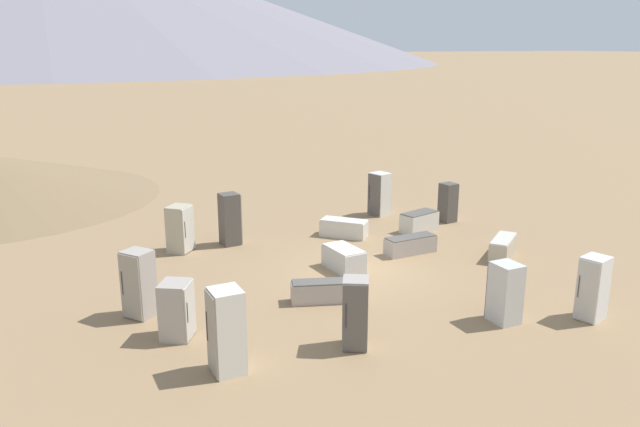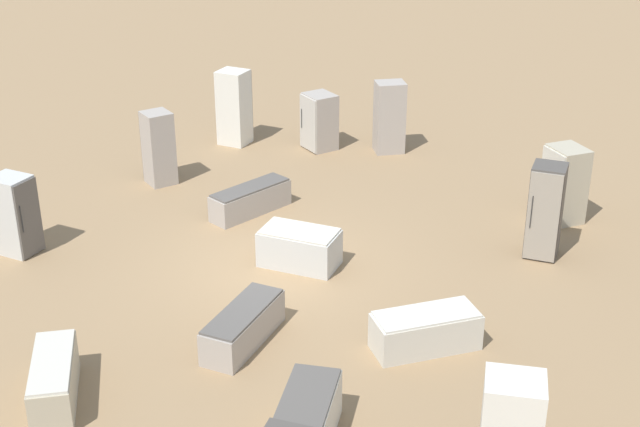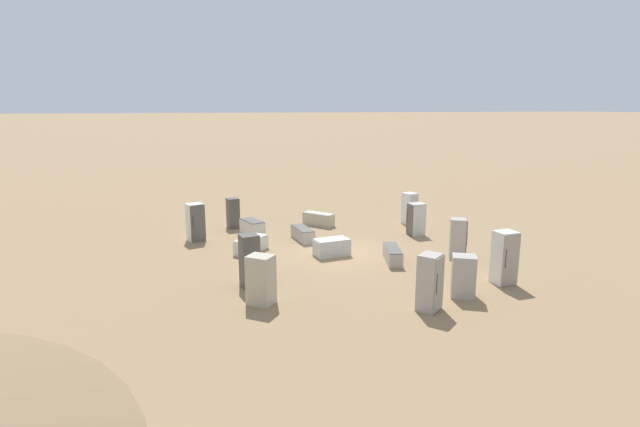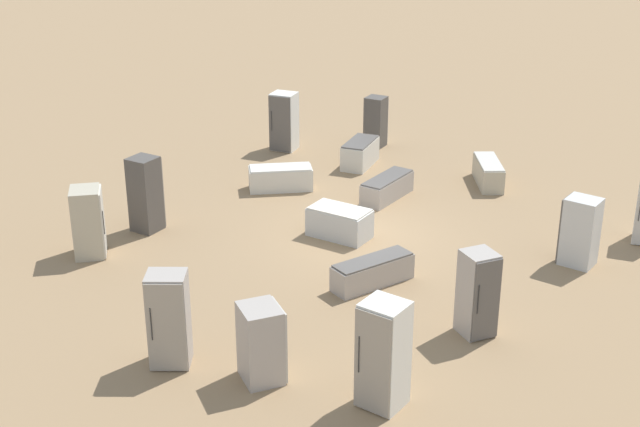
{
  "view_description": "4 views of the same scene",
  "coord_description": "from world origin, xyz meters",
  "views": [
    {
      "loc": [
        -8.4,
        -16.4,
        6.93
      ],
      "look_at": [
        -1.25,
        0.21,
        2.0
      ],
      "focal_mm": 35.0,
      "sensor_mm": 36.0,
      "label": 1
    },
    {
      "loc": [
        12.69,
        7.93,
        7.99
      ],
      "look_at": [
        0.2,
        1.17,
        1.45
      ],
      "focal_mm": 50.0,
      "sensor_mm": 36.0,
      "label": 2
    },
    {
      "loc": [
        -19.72,
        6.93,
        6.23
      ],
      "look_at": [
        1.24,
        0.48,
        1.51
      ],
      "focal_mm": 28.0,
      "sensor_mm": 36.0,
      "label": 3
    },
    {
      "loc": [
        -15.95,
        -11.45,
        8.77
      ],
      "look_at": [
        -0.88,
        0.6,
        0.73
      ],
      "focal_mm": 50.0,
      "sensor_mm": 36.0,
      "label": 4
    }
  ],
  "objects": [
    {
      "name": "discarded_fridge_5",
      "position": [
        -1.91,
        -1.66,
        0.3
      ],
      "size": [
        1.96,
        1.06,
        0.6
      ],
      "rotation": [
        0.0,
        0.0,
        4.43
      ],
      "color": "#A89E93",
      "rests_on": "ground_plane"
    },
    {
      "name": "discarded_fridge_11",
      "position": [
        3.86,
        5.81,
        0.89
      ],
      "size": [
        0.87,
        0.89,
        1.78
      ],
      "rotation": [
        0.0,
        0.0,
        1.87
      ],
      "color": "silver",
      "rests_on": "ground_plane"
    },
    {
      "name": "discarded_fridge_2",
      "position": [
        4.12,
        3.09,
        0.37
      ],
      "size": [
        1.64,
        1.1,
        0.75
      ],
      "rotation": [
        0.0,
        0.0,
        5.0
      ],
      "color": "beige",
      "rests_on": "ground_plane"
    },
    {
      "name": "discarded_fridge_14",
      "position": [
        -6.09,
        -2.25,
        0.71
      ],
      "size": [
        0.98,
        1.0,
        1.43
      ],
      "rotation": [
        0.0,
        0.0,
        4.2
      ],
      "color": "#A89E93",
      "rests_on": "ground_plane"
    },
    {
      "name": "discarded_fridge_6",
      "position": [
        1.8,
        -4.66,
        0.79
      ],
      "size": [
        0.64,
        0.79,
        1.58
      ],
      "rotation": [
        0.0,
        0.0,
        0.04
      ],
      "color": "silver",
      "rests_on": "ground_plane"
    },
    {
      "name": "discarded_fridge_15",
      "position": [
        5.9,
        3.8,
        0.79
      ],
      "size": [
        0.71,
        0.67,
        1.57
      ],
      "rotation": [
        0.0,
        0.0,
        4.89
      ],
      "color": "#4C4742",
      "rests_on": "ground_plane"
    },
    {
      "name": "discarded_fridge_8",
      "position": [
        -2.93,
        4.36,
        0.93
      ],
      "size": [
        0.74,
        0.7,
        1.86
      ],
      "rotation": [
        0.0,
        0.0,
        4.85
      ],
      "color": "#4C4742",
      "rests_on": "ground_plane"
    },
    {
      "name": "discarded_fridge_1",
      "position": [
        -0.34,
        0.44,
        0.36
      ],
      "size": [
        0.95,
        1.54,
        0.73
      ],
      "rotation": [
        0.0,
        0.0,
        3.25
      ],
      "color": "silver",
      "rests_on": "ground_plane"
    },
    {
      "name": "discarded_fridge_9",
      "position": [
        -6.75,
        -0.62,
        0.9
      ],
      "size": [
        0.92,
        0.94,
        1.8
      ],
      "rotation": [
        0.0,
        0.0,
        2.24
      ],
      "color": "#A89E93",
      "rests_on": "ground_plane"
    },
    {
      "name": "discarded_fridge_13",
      "position": [
        5.06,
        -0.62,
        0.34
      ],
      "size": [
        1.68,
        1.53,
        0.69
      ],
      "rotation": [
        0.0,
        0.0,
        5.4
      ],
      "color": "#B2A88E",
      "rests_on": "ground_plane"
    },
    {
      "name": "discarded_fridge_0",
      "position": [
        -2.34,
        -4.41,
        0.85
      ],
      "size": [
        0.82,
        0.85,
        1.71
      ],
      "rotation": [
        0.0,
        0.0,
        2.65
      ],
      "color": "#A89E93",
      "rests_on": "ground_plane"
    },
    {
      "name": "discarded_fridge_3",
      "position": [
        -5.41,
        -4.35,
        0.96
      ],
      "size": [
        0.74,
        0.74,
        1.92
      ],
      "rotation": [
        0.0,
        0.0,
        1.62
      ],
      "color": "silver",
      "rests_on": "ground_plane"
    },
    {
      "name": "discarded_fridge_12",
      "position": [
        -4.72,
        4.28,
        0.81
      ],
      "size": [
        1.03,
        1.04,
        1.62
      ],
      "rotation": [
        0.0,
        0.0,
        4.01
      ],
      "color": "#B2A88E",
      "rests_on": "ground_plane"
    },
    {
      "name": "discarded_fridge_10",
      "position": [
        2.44,
        0.97,
        0.3
      ],
      "size": [
        1.86,
        0.74,
        0.61
      ],
      "rotation": [
        0.0,
        0.0,
        4.79
      ],
      "color": "#A89E93",
      "rests_on": "ground_plane"
    },
    {
      "name": "discarded_fridge_7",
      "position": [
        3.99,
        -5.42,
        0.85
      ],
      "size": [
        0.84,
        0.76,
        1.69
      ],
      "rotation": [
        0.0,
        0.0,
        1.88
      ],
      "color": "white",
      "rests_on": "ground_plane"
    },
    {
      "name": "ground_plane",
      "position": [
        0.0,
        0.0,
        0.0
      ],
      "size": [
        1000.0,
        1000.0,
        0.0
      ],
      "primitive_type": "plane",
      "color": "#937551"
    },
    {
      "name": "discarded_fridge_4",
      "position": [
        1.19,
        3.63,
        0.32
      ],
      "size": [
        1.72,
        1.69,
        0.65
      ],
      "rotation": [
        0.0,
        0.0,
        0.81
      ],
      "color": "beige",
      "rests_on": "ground_plane"
    }
  ]
}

